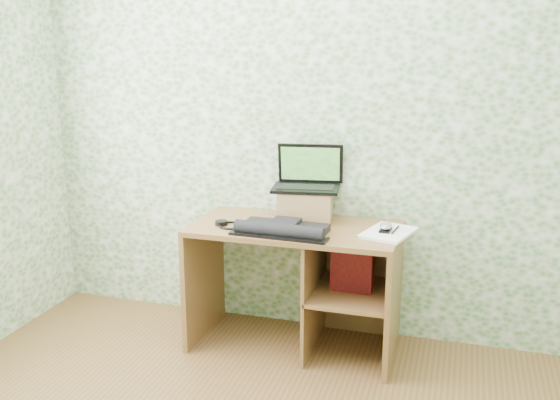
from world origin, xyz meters
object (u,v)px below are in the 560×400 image
(riser, at_px, (306,205))
(notepad, at_px, (389,232))
(desk, at_px, (309,269))
(keyboard, at_px, (282,229))
(laptop, at_px, (308,178))

(riser, relative_size, notepad, 0.93)
(desk, distance_m, notepad, 0.54)
(riser, height_order, keyboard, riser)
(laptop, bearing_deg, riser, -98.29)
(riser, xyz_separation_m, keyboard, (-0.06, -0.30, -0.07))
(keyboard, bearing_deg, laptop, 82.99)
(laptop, relative_size, keyboard, 0.77)
(desk, height_order, keyboard, keyboard)
(keyboard, height_order, notepad, keyboard)
(riser, distance_m, keyboard, 0.31)
(desk, bearing_deg, notepad, -2.83)
(riser, xyz_separation_m, laptop, (0.00, 0.04, 0.15))
(notepad, bearing_deg, riser, -179.43)
(keyboard, distance_m, notepad, 0.59)
(desk, relative_size, riser, 3.89)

